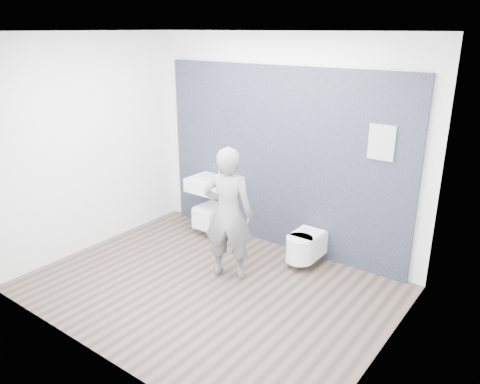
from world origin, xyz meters
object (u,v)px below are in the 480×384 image
Objects in this scene: washbasin at (211,185)px; visitor at (228,214)px; toilet_rounded at (304,246)px; toilet_square at (212,214)px.

visitor is (0.96, -0.83, 0.06)m from washbasin.
toilet_square is at bearing 177.89° from toilet_rounded.
visitor reaches higher than toilet_square.
visitor is at bearing -40.90° from toilet_square.
toilet_rounded is (1.56, -0.06, -0.03)m from toilet_square.
toilet_square is 1.37m from visitor.
washbasin is 0.39× the size of visitor.
washbasin is 0.45m from toilet_square.
toilet_square is 1.56m from toilet_rounded.
toilet_square is at bearing -63.32° from visitor.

